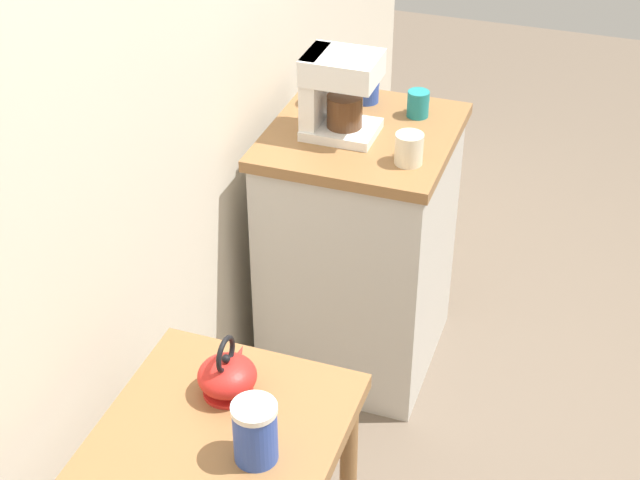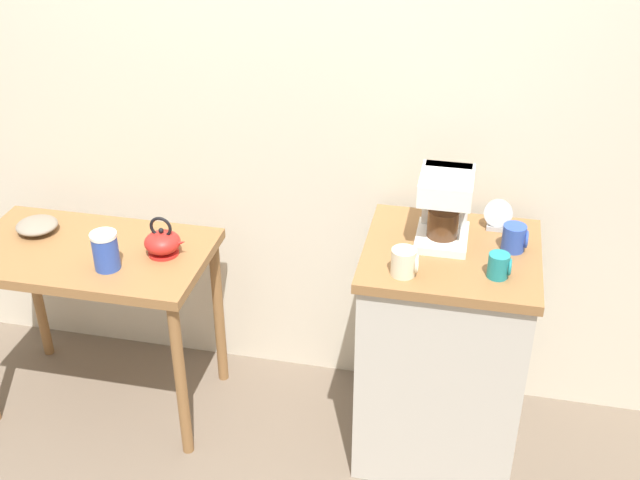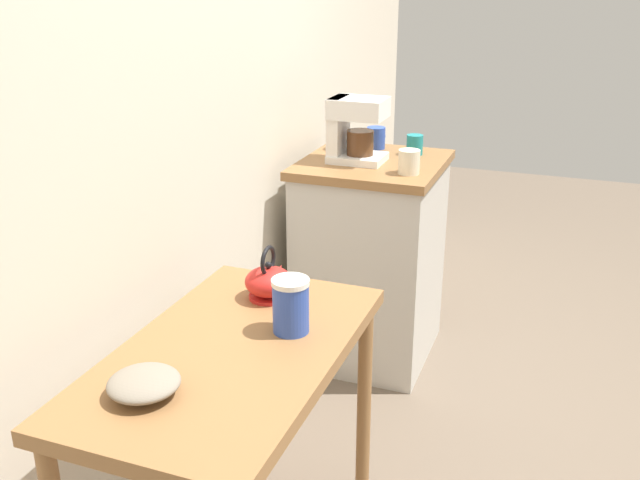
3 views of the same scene
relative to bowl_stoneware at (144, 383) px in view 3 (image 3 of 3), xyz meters
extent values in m
plane|color=#6B5B4C|center=(0.99, -0.11, -0.78)|extent=(8.00, 8.00, 0.00)
cube|color=beige|center=(1.09, 0.36, 0.62)|extent=(4.40, 0.10, 2.80)
cube|color=olive|center=(0.25, -0.08, -0.05)|extent=(0.93, 0.53, 0.04)
cylinder|color=olive|center=(0.68, -0.31, -0.42)|extent=(0.04, 0.04, 0.71)
cylinder|color=olive|center=(0.68, 0.14, -0.42)|extent=(0.04, 0.04, 0.71)
cube|color=#BCB7AD|center=(1.63, -0.04, -0.35)|extent=(0.58, 0.54, 0.86)
cube|color=olive|center=(1.63, -0.04, 0.10)|extent=(0.61, 0.57, 0.04)
cylinder|color=gray|center=(0.00, 0.00, -0.03)|extent=(0.07, 0.07, 0.01)
ellipsoid|color=gray|center=(0.00, 0.00, 0.00)|extent=(0.16, 0.16, 0.04)
cylinder|color=red|center=(0.55, -0.05, -0.02)|extent=(0.12, 0.12, 0.01)
ellipsoid|color=red|center=(0.55, -0.05, 0.02)|extent=(0.14, 0.14, 0.08)
cone|color=red|center=(0.62, -0.05, 0.03)|extent=(0.07, 0.03, 0.05)
sphere|color=black|center=(0.55, -0.05, 0.07)|extent=(0.02, 0.02, 0.02)
torus|color=black|center=(0.55, -0.05, 0.09)|extent=(0.09, 0.01, 0.09)
cylinder|color=#2D4CAD|center=(0.39, -0.19, 0.04)|extent=(0.09, 0.09, 0.13)
cylinder|color=white|center=(0.39, -0.19, 0.11)|extent=(0.10, 0.10, 0.01)
cube|color=white|center=(1.59, 0.01, 0.13)|extent=(0.18, 0.22, 0.03)
cube|color=white|center=(1.59, 0.10, 0.25)|extent=(0.16, 0.05, 0.26)
cube|color=white|center=(1.59, 0.01, 0.34)|extent=(0.18, 0.22, 0.08)
cylinder|color=#4C2D19|center=(1.59, 0.00, 0.20)|extent=(0.11, 0.11, 0.10)
cylinder|color=teal|center=(1.78, -0.18, 0.16)|extent=(0.07, 0.07, 0.08)
torus|color=teal|center=(1.82, -0.18, 0.16)|extent=(0.01, 0.06, 0.06)
cylinder|color=#2D4CAD|center=(1.83, 0.01, 0.16)|extent=(0.08, 0.08, 0.09)
torus|color=#2D4CAD|center=(1.87, 0.01, 0.16)|extent=(0.01, 0.06, 0.06)
cylinder|color=beige|center=(1.48, -0.23, 0.16)|extent=(0.08, 0.08, 0.09)
torus|color=beige|center=(1.52, -0.23, 0.16)|extent=(0.01, 0.06, 0.06)
cube|color=#B2B5BA|center=(1.77, 0.15, 0.13)|extent=(0.07, 0.05, 0.02)
cylinder|color=#B2B5BA|center=(1.77, 0.15, 0.18)|extent=(0.10, 0.05, 0.10)
cylinder|color=black|center=(1.77, 0.14, 0.18)|extent=(0.09, 0.03, 0.09)
camera|label=1|loc=(-0.92, -0.79, 1.49)|focal=53.82mm
camera|label=2|loc=(1.67, -2.45, 1.56)|focal=44.78mm
camera|label=3|loc=(-1.12, -0.83, 0.85)|focal=39.70mm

